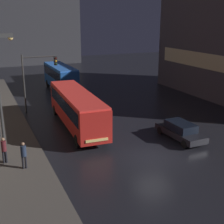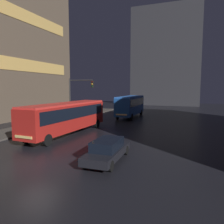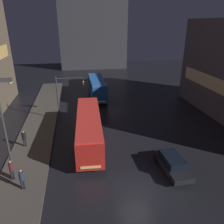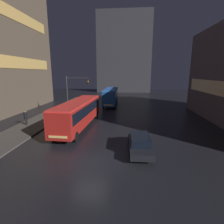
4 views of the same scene
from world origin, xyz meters
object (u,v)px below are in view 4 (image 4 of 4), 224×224
at_px(bus_near, 79,111).
at_px(bus_far, 111,95).
at_px(car_taxi, 140,143).
at_px(pedestrian_far, 26,116).
at_px(traffic_light_main, 75,89).

xyz_separation_m(bus_near, bus_far, (2.43, 14.88, 0.10)).
bearing_deg(bus_far, car_taxi, 101.53).
bearing_deg(bus_far, pedestrian_far, 58.04).
height_order(bus_far, traffic_light_main, traffic_light_main).
height_order(bus_near, car_taxi, bus_near).
relative_size(bus_near, pedestrian_far, 6.65).
height_order(bus_far, car_taxi, bus_far).
bearing_deg(bus_far, traffic_light_main, 60.93).
height_order(bus_far, pedestrian_far, bus_far).
bearing_deg(pedestrian_far, bus_far, 23.70).
relative_size(car_taxi, pedestrian_far, 2.71).
relative_size(pedestrian_far, traffic_light_main, 0.29).
bearing_deg(bus_near, traffic_light_main, -67.56).
relative_size(bus_near, car_taxi, 2.46).
height_order(bus_near, traffic_light_main, traffic_light_main).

